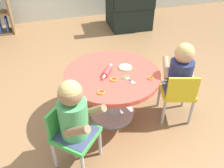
{
  "coord_description": "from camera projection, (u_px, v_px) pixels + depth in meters",
  "views": [
    {
      "loc": [
        -0.54,
        -1.67,
        1.63
      ],
      "look_at": [
        0.0,
        0.0,
        0.38
      ],
      "focal_mm": 37.24,
      "sensor_mm": 36.0,
      "label": 1
    }
  ],
  "objects": [
    {
      "name": "ground_plane",
      "position": [
        112.0,
        114.0,
        2.38
      ],
      "size": [
        10.0,
        10.0,
        0.0
      ],
      "primitive_type": "plane",
      "color": "olive"
    },
    {
      "name": "craft_table",
      "position": [
        112.0,
        84.0,
        2.16
      ],
      "size": [
        0.88,
        0.88,
        0.5
      ],
      "color": "silver",
      "rests_on": "ground"
    },
    {
      "name": "child_chair_left",
      "position": [
        72.0,
        133.0,
        1.76
      ],
      "size": [
        0.42,
        0.42,
        0.54
      ],
      "color": "#B7B7BC",
      "rests_on": "ground"
    },
    {
      "name": "seated_child_left",
      "position": [
        73.0,
        112.0,
        1.62
      ],
      "size": [
        0.44,
        0.43,
        0.51
      ],
      "color": "#3F4772",
      "rests_on": "ground"
    },
    {
      "name": "child_chair_right",
      "position": [
        178.0,
        92.0,
        2.17
      ],
      "size": [
        0.38,
        0.38,
        0.54
      ],
      "color": "#B7B7BC",
      "rests_on": "ground"
    },
    {
      "name": "seated_child_right",
      "position": [
        181.0,
        70.0,
        2.07
      ],
      "size": [
        0.36,
        0.41,
        0.51
      ],
      "color": "#3F4772",
      "rests_on": "ground"
    },
    {
      "name": "armchair_dark",
      "position": [
        130.0,
        10.0,
        4.11
      ],
      "size": [
        0.76,
        0.77,
        0.85
      ],
      "color": "black",
      "rests_on": "ground"
    },
    {
      "name": "rolling_pin",
      "position": [
        107.0,
        71.0,
        2.06
      ],
      "size": [
        0.15,
        0.2,
        0.05
      ],
      "color": "#D83F3F",
      "rests_on": "craft_table"
    },
    {
      "name": "craft_scissors",
      "position": [
        127.0,
        79.0,
        2.0
      ],
      "size": [
        0.09,
        0.14,
        0.01
      ],
      "color": "silver",
      "rests_on": "craft_table"
    },
    {
      "name": "playdough_blob_0",
      "position": [
        125.0,
        67.0,
        2.15
      ],
      "size": [
        0.12,
        0.12,
        0.01
      ],
      "primitive_type": "cylinder",
      "color": "#B2E58C",
      "rests_on": "craft_table"
    },
    {
      "name": "cookie_cutter_0",
      "position": [
        151.0,
        78.0,
        2.01
      ],
      "size": [
        0.06,
        0.06,
        0.01
      ],
      "primitive_type": "torus",
      "color": "orange",
      "rests_on": "craft_table"
    },
    {
      "name": "cookie_cutter_1",
      "position": [
        114.0,
        79.0,
        1.99
      ],
      "size": [
        0.07,
        0.07,
        0.01
      ],
      "primitive_type": "torus",
      "color": "orange",
      "rests_on": "craft_table"
    },
    {
      "name": "cookie_cutter_2",
      "position": [
        101.0,
        92.0,
        1.84
      ],
      "size": [
        0.06,
        0.06,
        0.01
      ],
      "primitive_type": "torus",
      "color": "orange",
      "rests_on": "craft_table"
    }
  ]
}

